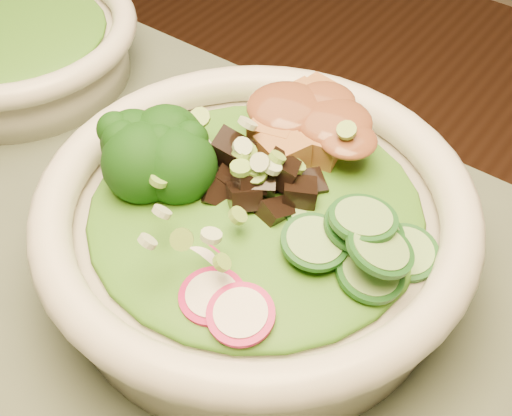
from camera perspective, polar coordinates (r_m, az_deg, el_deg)
The scene contains 11 objects.
salad_bowl at distance 0.51m, azimuth 0.00°, elevation -1.69°, with size 0.31×0.31×0.08m.
side_bowl at distance 0.74m, azimuth -18.74°, elevation 12.23°, with size 0.24×0.24×0.06m.
lettuce_bed at distance 0.49m, azimuth 0.00°, elevation 0.08°, with size 0.23×0.23×0.03m, color #2C5F14.
side_lettuce at distance 0.73m, azimuth -19.08°, elevation 13.41°, with size 0.16×0.16×0.02m, color #2C5F14.
broccoli_florets at distance 0.50m, azimuth -7.38°, elevation 4.15°, with size 0.09×0.08×0.05m, color black, non-canonical shape.
radish_slices at distance 0.44m, azimuth -4.24°, elevation -5.88°, with size 0.13×0.05×0.02m, color #AB0D4C, non-canonical shape.
cucumber_slices at distance 0.46m, azimuth 8.16°, elevation -1.91°, with size 0.08×0.08×0.04m, color #7EB263, non-canonical shape.
mushroom_heap at distance 0.49m, azimuth 0.77°, elevation 2.50°, with size 0.08×0.08×0.05m, color black, non-canonical shape.
tofu_cubes at distance 0.53m, azimuth 3.87°, elevation 6.14°, with size 0.10×0.07×0.04m, color #AA6838, non-canonical shape.
peanut_sauce at distance 0.52m, azimuth 3.95°, elevation 7.40°, with size 0.08×0.06×0.02m, color brown.
scallion_garnish at distance 0.47m, azimuth 0.00°, elevation 2.47°, with size 0.22×0.22×0.03m, color #72A53A, non-canonical shape.
Camera 1 is at (0.27, -0.08, 1.17)m, focal length 50.00 mm.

